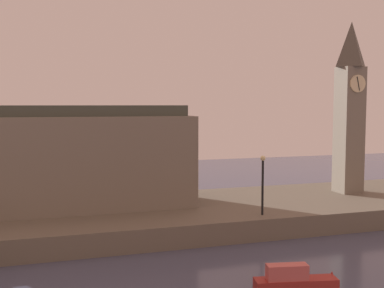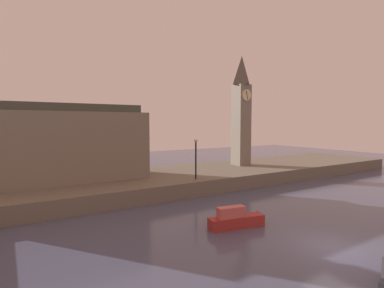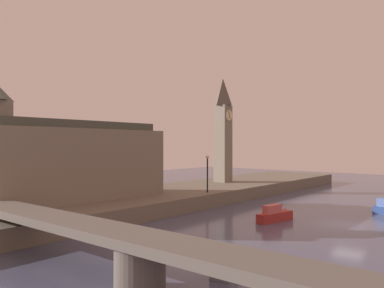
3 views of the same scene
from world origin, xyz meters
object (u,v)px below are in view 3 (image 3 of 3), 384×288
object	(u,v)px
parliament_hall	(74,161)
boat_dinghy_red	(276,215)
boat_cruiser_grey	(233,261)
clock_tower	(223,128)
streetlamp	(207,169)

from	to	relation	value
parliament_hall	boat_dinghy_red	size ratio (longest dim) A/B	3.91
boat_cruiser_grey	parliament_hall	bearing A→B (deg)	80.07
clock_tower	boat_dinghy_red	distance (m)	22.33
parliament_hall	boat_cruiser_grey	distance (m)	21.36
boat_dinghy_red	streetlamp	bearing A→B (deg)	74.18
streetlamp	boat_cruiser_grey	size ratio (longest dim) A/B	1.00
parliament_hall	streetlamp	bearing A→B (deg)	-25.43
parliament_hall	streetlamp	world-z (taller)	parliament_hall
boat_cruiser_grey	boat_dinghy_red	size ratio (longest dim) A/B	0.91
clock_tower	boat_dinghy_red	size ratio (longest dim) A/B	3.22
streetlamp	parliament_hall	bearing A→B (deg)	154.57
parliament_hall	boat_dinghy_red	xyz separation A→B (m)	(10.15, -15.99, -4.68)
clock_tower	boat_cruiser_grey	bearing A→B (deg)	-144.02
clock_tower	streetlamp	size ratio (longest dim) A/B	3.55
boat_cruiser_grey	streetlamp	bearing A→B (deg)	40.98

